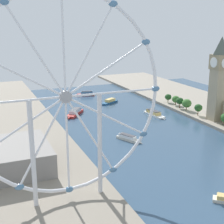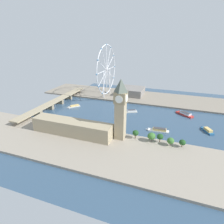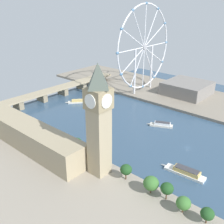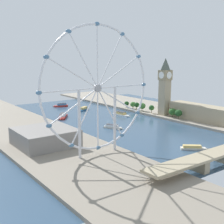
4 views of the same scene
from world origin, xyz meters
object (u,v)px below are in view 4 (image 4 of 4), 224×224
Objects in this scene: tour_boat_4 at (121,114)px; clock_tower at (165,86)px; tour_boat_1 at (193,148)px; parliament_block at (208,114)px; tour_boat_0 at (83,109)px; tour_boat_5 at (61,105)px; ferris_wheel at (98,89)px; riverside_hall at (45,137)px; tour_boat_3 at (113,127)px; tour_boat_2 at (63,116)px.

clock_tower is at bearing 38.63° from tour_boat_4.
tour_boat_1 is at bearing 54.35° from clock_tower.
tour_boat_1 is (98.01, 55.73, -11.05)m from parliament_block.
tour_boat_5 is (12.70, -50.85, 0.32)m from tour_boat_0.
tour_boat_5 is at bearing -110.28° from ferris_wheel.
riverside_hall is 1.47× the size of tour_boat_4.
riverside_hall reaches higher than tour_boat_3.
tour_boat_2 reaches higher than tour_boat_5.
riverside_hall is 227.82m from tour_boat_5.
clock_tower reaches higher than riverside_hall.
tour_boat_4 is (-44.63, -164.50, 0.44)m from tour_boat_1.
parliament_block reaches higher than riverside_hall.
tour_boat_0 is 69.45m from tour_boat_4.
tour_boat_0 is (76.37, -174.30, -10.69)m from parliament_block.
ferris_wheel reaches higher than tour_boat_4.
tour_boat_0 is 1.05× the size of tour_boat_3.
parliament_block reaches higher than tour_boat_2.
clock_tower is 0.72× the size of ferris_wheel.
tour_boat_5 is at bearing -168.97° from tour_boat_2.
clock_tower is 183.28m from tour_boat_5.
riverside_hall is at bearing 2.54° from tour_boat_2.
tour_boat_1 is at bearing 29.62° from parliament_block.
tour_boat_3 is at bearing 98.11° from tour_boat_5.
parliament_block is 113.29m from tour_boat_1.
tour_boat_5 is at bearing -167.07° from tour_boat_4.
tour_boat_4 is at bearing 121.87° from tour_boat_5.
tour_boat_0 is at bearing -59.75° from clock_tower.
tour_boat_1 is at bearing 141.59° from riverside_hall.
tour_boat_2 is at bearing 166.47° from tour_boat_3.
tour_boat_2 is (52.06, 31.12, 0.28)m from tour_boat_0.
tour_boat_4 is at bearing -152.48° from riverside_hall.
tour_boat_1 is 201.23m from tour_boat_2.
parliament_block is at bearing 22.03° from tour_boat_4.
tour_boat_2 is 91.77m from tour_boat_3.
tour_boat_1 is 281.03m from tour_boat_5.
riverside_hall is at bearing -177.88° from tour_boat_1.
tour_boat_5 is at bearing -120.76° from riverside_hall.
parliament_block is 122.14m from tour_boat_3.
tour_boat_4 is at bearing 115.35° from tour_boat_1.
tour_boat_4 is (41.31, -44.70, -41.67)m from clock_tower.
clock_tower is 0.70× the size of parliament_block.
ferris_wheel reaches higher than tour_boat_1.
tour_boat_1 is 0.87× the size of tour_boat_5.
tour_boat_0 is 0.82× the size of tour_boat_2.
tour_boat_1 is at bearing -19.29° from tour_boat_4.
tour_boat_2 is (116.36, -79.12, -41.46)m from clock_tower.
tour_boat_0 is 60.65m from tour_boat_2.
tour_boat_3 is (97.22, 10.63, -41.90)m from clock_tower.
tour_boat_0 is 1.15× the size of tour_boat_1.
ferris_wheel is 4.16× the size of tour_boat_0.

